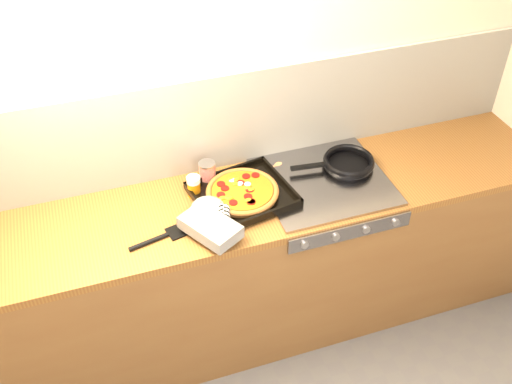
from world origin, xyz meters
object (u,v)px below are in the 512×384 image
object	(u,v)px
pizza_on_tray	(233,201)
juice_glass	(194,186)
tomato_can	(207,173)
frying_pan	(347,163)

from	to	relation	value
pizza_on_tray	juice_glass	distance (m)	0.20
pizza_on_tray	tomato_can	xyz separation A→B (m)	(-0.06, 0.22, 0.01)
tomato_can	juice_glass	xyz separation A→B (m)	(-0.09, -0.07, -0.00)
tomato_can	juice_glass	size ratio (longest dim) A/B	1.07
pizza_on_tray	frying_pan	bearing A→B (deg)	9.33
pizza_on_tray	juice_glass	world-z (taller)	juice_glass
juice_glass	tomato_can	bearing A→B (deg)	41.32
tomato_can	pizza_on_tray	bearing A→B (deg)	-74.89
pizza_on_tray	juice_glass	xyz separation A→B (m)	(-0.14, 0.14, 0.01)
frying_pan	tomato_can	size ratio (longest dim) A/B	3.77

